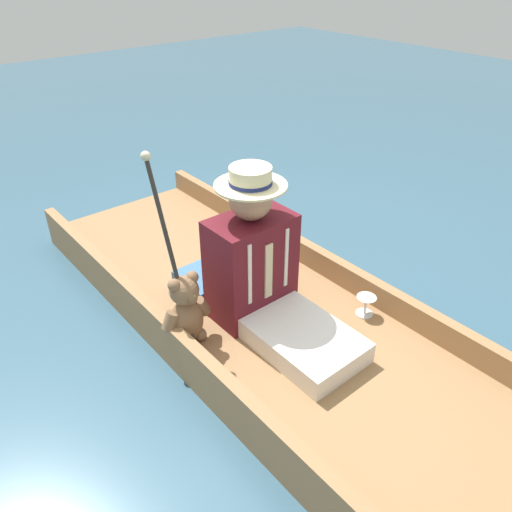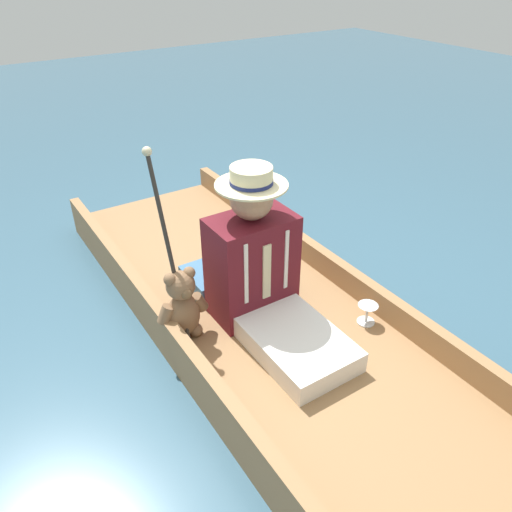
% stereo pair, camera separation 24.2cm
% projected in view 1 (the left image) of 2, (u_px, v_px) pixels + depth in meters
% --- Properties ---
extents(ground_plane, '(16.00, 16.00, 0.00)m').
position_uv_depth(ground_plane, '(262.00, 327.00, 2.69)').
color(ground_plane, '#385B70').
extents(punt_boat, '(1.08, 3.21, 0.25)m').
position_uv_depth(punt_boat, '(262.00, 317.00, 2.65)').
color(punt_boat, '#997047').
rests_on(punt_boat, ground_plane).
extents(seat_cushion, '(0.41, 0.28, 0.11)m').
position_uv_depth(seat_cushion, '(217.00, 278.00, 2.79)').
color(seat_cushion, teal).
rests_on(seat_cushion, punt_boat).
extents(seated_person, '(0.42, 0.83, 0.80)m').
position_uv_depth(seated_person, '(263.00, 273.00, 2.42)').
color(seated_person, white).
rests_on(seated_person, punt_boat).
extents(teddy_bear, '(0.27, 0.16, 0.38)m').
position_uv_depth(teddy_bear, '(186.00, 311.00, 2.34)').
color(teddy_bear, '#846042').
rests_on(teddy_bear, punt_boat).
extents(wine_glass, '(0.10, 0.10, 0.11)m').
position_uv_depth(wine_glass, '(366.00, 302.00, 2.56)').
color(wine_glass, silver).
rests_on(wine_glass, punt_boat).
extents(walking_cane, '(0.04, 0.30, 0.92)m').
position_uv_depth(walking_cane, '(168.00, 241.00, 2.20)').
color(walking_cane, '#2D2823').
rests_on(walking_cane, punt_boat).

